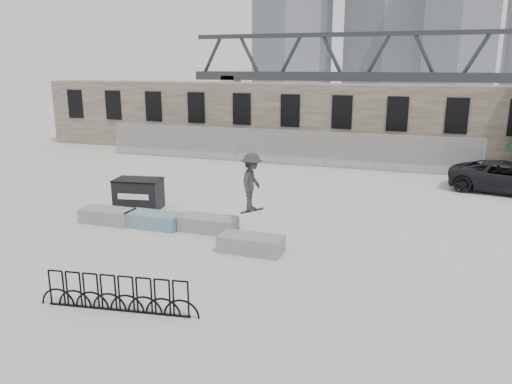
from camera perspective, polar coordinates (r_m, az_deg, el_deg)
ground at (r=18.07m, az=-8.86°, el=-4.17°), size 120.00×120.00×0.00m
stone_wall at (r=32.55m, az=4.51°, el=8.32°), size 36.00×2.58×4.50m
chainlink_fence at (r=29.14m, az=2.59°, el=5.21°), size 22.06×0.06×2.02m
planter_far_left at (r=19.26m, az=-16.58°, el=-2.55°), size 2.00×0.90×0.52m
planter_center_left at (r=18.33m, az=-11.59°, el=-3.09°), size 2.00×0.90×0.52m
planter_center_right at (r=17.62m, az=-5.50°, el=-3.57°), size 2.00×0.90×0.52m
planter_offset at (r=15.64m, az=-0.57°, el=-5.87°), size 2.00×0.90×0.52m
dumpster at (r=20.71m, az=-13.27°, el=-0.19°), size 2.03×1.43×1.23m
bike_rack at (r=12.47m, az=-15.56°, el=-11.16°), size 4.01×0.63×0.90m
truss_bridge at (r=70.12m, az=21.08°, el=12.24°), size 70.00×3.00×9.80m
suv at (r=25.38m, az=26.91°, el=1.49°), size 5.44×3.27×1.41m
skateboarder at (r=16.57m, az=-0.48°, el=1.15°), size 0.80×1.27×2.09m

